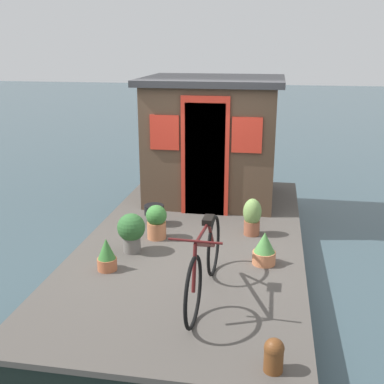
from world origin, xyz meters
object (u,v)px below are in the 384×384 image
at_px(potted_plant_sage, 107,255).
at_px(potted_plant_succulent, 252,216).
at_px(potted_plant_mint, 131,230).
at_px(potted_plant_thyme, 156,221).
at_px(potted_plant_lavender, 264,249).
at_px(charcoal_grill, 154,211).
at_px(bicycle, 204,263).
at_px(mooring_bollard, 274,354).
at_px(houseboat_cabin, 213,139).

bearing_deg(potted_plant_sage, potted_plant_succulent, -49.51).
relative_size(potted_plant_mint, potted_plant_thyme, 1.08).
relative_size(potted_plant_lavender, charcoal_grill, 1.37).
bearing_deg(potted_plant_sage, potted_plant_lavender, -75.21).
distance_m(potted_plant_mint, charcoal_grill, 0.98).
bearing_deg(potted_plant_thyme, potted_plant_succulent, -74.57).
bearing_deg(potted_plant_thyme, potted_plant_lavender, -110.54).
bearing_deg(potted_plant_succulent, bicycle, 167.55).
height_order(bicycle, potted_plant_succulent, bicycle).
height_order(potted_plant_lavender, charcoal_grill, potted_plant_lavender).
bearing_deg(charcoal_grill, potted_plant_succulent, -95.95).
distance_m(potted_plant_thyme, charcoal_grill, 0.52).
relative_size(bicycle, mooring_bollard, 6.02).
relative_size(potted_plant_succulent, charcoal_grill, 1.77).
relative_size(bicycle, potted_plant_lavender, 4.39).
relative_size(houseboat_cabin, potted_plant_lavender, 5.59).
relative_size(potted_plant_sage, mooring_bollard, 1.33).
bearing_deg(bicycle, potted_plant_mint, 48.22).
xyz_separation_m(bicycle, charcoal_grill, (1.92, 1.02, -0.18)).
distance_m(potted_plant_thyme, potted_plant_lavender, 1.55).
height_order(potted_plant_mint, charcoal_grill, potted_plant_mint).
bearing_deg(potted_plant_lavender, potted_plant_succulent, 12.28).
xyz_separation_m(potted_plant_thyme, mooring_bollard, (-2.50, -1.58, -0.09)).
height_order(potted_plant_succulent, potted_plant_thyme, potted_plant_succulent).
distance_m(potted_plant_sage, mooring_bollard, 2.43).
xyz_separation_m(potted_plant_mint, mooring_bollard, (-2.02, -1.78, -0.13)).
distance_m(bicycle, charcoal_grill, 2.19).
bearing_deg(potted_plant_succulent, potted_plant_thyme, 105.43).
distance_m(potted_plant_lavender, mooring_bollard, 1.96).
bearing_deg(houseboat_cabin, potted_plant_lavender, -158.79).
bearing_deg(potted_plant_mint, potted_plant_sage, 165.73).
distance_m(houseboat_cabin, bicycle, 3.42).
xyz_separation_m(potted_plant_lavender, charcoal_grill, (1.04, 1.61, 0.02)).
bearing_deg(potted_plant_sage, charcoal_grill, -6.82).
height_order(houseboat_cabin, mooring_bollard, houseboat_cabin).
bearing_deg(charcoal_grill, potted_plant_thyme, -162.18).
bearing_deg(potted_plant_mint, potted_plant_lavender, -92.22).
bearing_deg(potted_plant_succulent, houseboat_cabin, 25.86).
bearing_deg(bicycle, mooring_bollard, -146.07).
height_order(charcoal_grill, mooring_bollard, same).
height_order(potted_plant_lavender, mooring_bollard, potted_plant_lavender).
bearing_deg(potted_plant_lavender, bicycle, 146.58).
bearing_deg(potted_plant_sage, potted_plant_thyme, -18.48).
xyz_separation_m(bicycle, potted_plant_thyme, (1.43, 0.86, -0.14)).
bearing_deg(potted_plant_sage, houseboat_cabin, -15.91).
relative_size(potted_plant_mint, charcoal_grill, 1.72).
height_order(potted_plant_mint, potted_plant_thyme, potted_plant_mint).
bearing_deg(mooring_bollard, potted_plant_sage, 52.29).
xyz_separation_m(houseboat_cabin, potted_plant_lavender, (-2.46, -0.95, -0.82)).
bearing_deg(potted_plant_lavender, potted_plant_thyme, 69.46).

